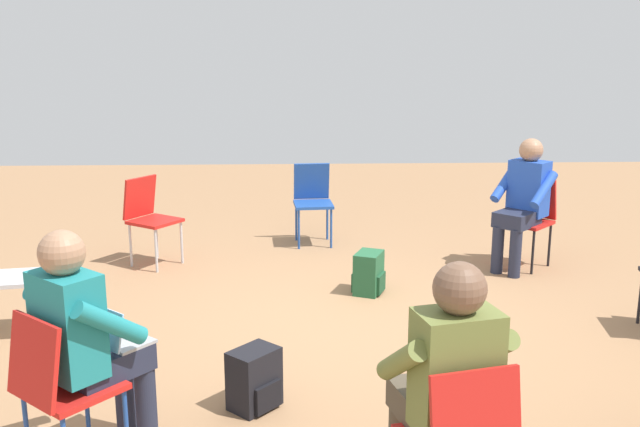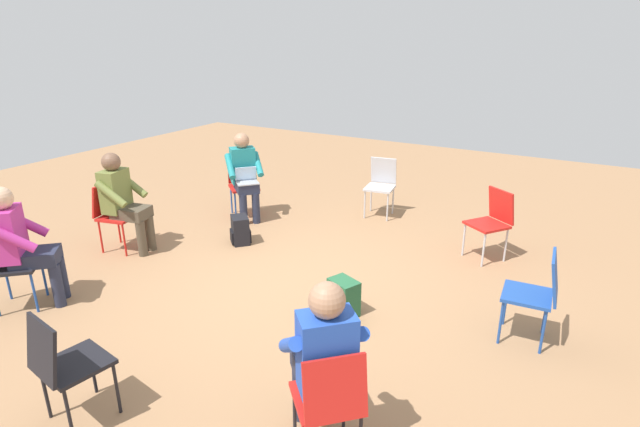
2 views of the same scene
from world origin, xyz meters
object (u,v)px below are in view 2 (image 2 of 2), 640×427
Objects in this scene: person_with_laptop at (244,172)px; backpack_by_empty_chair at (240,231)px; person_in_blue at (323,355)px; chair_west at (537,291)px; chair_southwest at (492,219)px; backpack_near_laptop_user at (344,299)px; chair_north at (64,362)px; person_in_olive at (123,197)px; chair_south at (381,183)px; person_in_magenta at (21,241)px; chair_east at (113,212)px; chair_northeast at (6,261)px; chair_northwest at (330,398)px; chair_southeast at (243,182)px.

backpack_by_empty_chair is (-0.52, 0.79, -0.53)m from person_with_laptop.
chair_west is at bearing 17.76° from person_in_blue.
chair_southwest is 2.36× the size of backpack_by_empty_chair.
person_with_laptop is 3.03m from backpack_near_laptop_user.
person_in_olive is at bearing 141.91° from chair_north.
chair_south is 2.36× the size of backpack_near_laptop_user.
chair_north is 1.00× the size of chair_west.
chair_south and chair_north have the same top height.
person_with_laptop is 1.00× the size of person_in_magenta.
chair_east is 4.09m from person_in_blue.
person_with_laptop is (3.40, 0.36, 0.20)m from chair_southwest.
chair_northeast and chair_east have the same top height.
person_with_laptop reaches higher than chair_east.
chair_northwest is at bearing 85.14° from person_with_laptop.
chair_northwest is 4.11m from person_in_olive.
person_in_blue is at bearing 54.16° from person_in_olive.
chair_southeast is (3.52, 0.25, 0.00)m from chair_southwest.
backpack_near_laptop_user is (-2.47, 1.67, -0.53)m from person_with_laptop.
chair_northwest is 3.70m from backpack_by_empty_chair.
backpack_near_laptop_user is (-2.90, -1.51, -0.34)m from chair_northeast.
chair_east is 0.69× the size of person_in_magenta.
chair_east is 1.00× the size of chair_south.
chair_west is at bearing 172.93° from backpack_by_empty_chair.
chair_northwest is at bearing -90.00° from person_in_blue.
person_in_blue reaches higher than chair_northwest.
person_in_olive is 1.00× the size of person_in_blue.
chair_east and chair_north have the same top height.
chair_north is at bearing 61.91° from person_with_laptop.
person_with_laptop is 3.07m from person_in_magenta.
person_with_laptop is at bearing 143.82° from chair_east.
chair_southwest is at bearing 74.84° from chair_north.
chair_northwest and chair_north have the same top height.
chair_south is 1.00× the size of chair_southwest.
person_with_laptop reaches higher than chair_west.
backpack_near_laptop_user is (1.64, 0.43, -0.34)m from chair_west.
backpack_near_laptop_user is (0.92, 2.03, -0.34)m from chair_southwest.
chair_west is at bearing 113.20° from chair_southeast.
chair_south is 0.69× the size of person_in_magenta.
chair_northeast is 1.00× the size of chair_northwest.
person_in_blue reaches higher than backpack_by_empty_chair.
chair_west is 1.00× the size of chair_southeast.
chair_northeast is 2.59m from backpack_by_empty_chair.
backpack_near_laptop_user is (-3.03, 0.00, -0.54)m from person_in_olive.
chair_southwest is 5.04m from person_in_magenta.
chair_northwest is 1.00× the size of chair_west.
backpack_near_laptop_user is at bearing 77.28° from chair_east.
person_in_magenta reaches higher than chair_southeast.
chair_north is 2.44m from backpack_near_laptop_user.
person_in_olive is (2.20, 2.78, 0.20)m from chair_south.
chair_north is 3.71m from chair_west.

